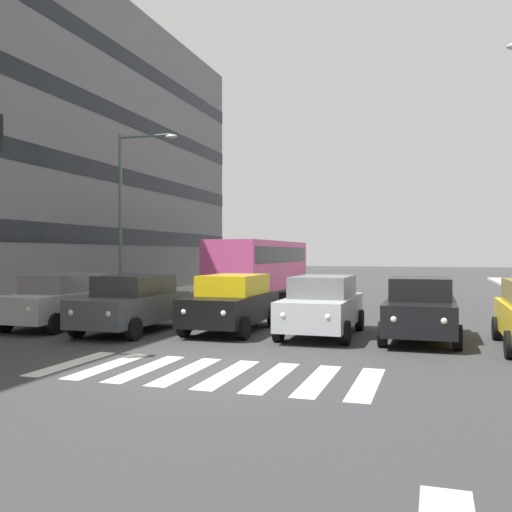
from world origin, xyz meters
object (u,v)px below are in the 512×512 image
Objects in this scene: car_1 at (421,308)px; car_2 at (322,305)px; car_3 at (232,302)px; car_5 at (61,300)px; bus_behind_traffic at (261,263)px; car_4 at (133,303)px; street_lamp_right at (129,200)px.

car_1 is 2.75m from car_2.
car_3 is 5.66m from car_5.
car_3 is at bearing 103.01° from bus_behind_traffic.
bus_behind_traffic reaches higher than car_2.
car_1 and car_4 have the same top height.
bus_behind_traffic is 1.36× the size of street_lamp_right.
bus_behind_traffic is (5.61, -12.21, 0.97)m from car_2.
car_1 is 11.18m from car_5.
car_1 is at bearing 124.40° from bus_behind_traffic.
bus_behind_traffic is at bearing -90.00° from car_4.
car_5 is 8.64m from street_lamp_right.
car_3 is 0.42× the size of bus_behind_traffic.
car_1 is 15.20m from street_lamp_right.
car_5 is at bearing 4.69° from car_2.
car_4 is (8.35, 1.03, 0.00)m from car_1.
street_lamp_right is at bearing -59.06° from car_4.
street_lamp_right is (13.03, -6.76, 3.94)m from car_1.
car_5 is 0.42× the size of bus_behind_traffic.
car_3 and car_5 have the same top height.
car_5 is (5.61, 0.74, 0.00)m from car_3.
car_1 is at bearing 179.54° from car_3.
car_2 is 12.92m from street_lamp_right.
bus_behind_traffic is at bearing -55.60° from car_1.
street_lamp_right reaches higher than bus_behind_traffic.
bus_behind_traffic is 7.76m from street_lamp_right.
car_4 is (2.81, 1.08, 0.00)m from car_3.
street_lamp_right is at bearing -33.37° from car_2.
car_1 is 1.00× the size of car_4.
car_3 is 1.00× the size of car_5.
car_3 and car_4 have the same top height.
car_5 is (2.80, -0.33, 0.00)m from car_4.
car_2 is 0.42× the size of bus_behind_traffic.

